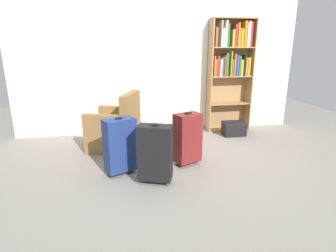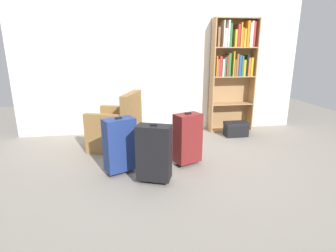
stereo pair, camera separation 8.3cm
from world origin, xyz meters
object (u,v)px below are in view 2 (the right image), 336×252
object	(u,v)px
suitcase_navy_blue	(120,145)
suitcase_black	(154,153)
mug	(148,143)
storage_box	(236,129)
bookshelf	(233,65)
suitcase_dark_red	(188,138)
armchair	(117,129)

from	to	relation	value
suitcase_navy_blue	suitcase_black	bearing A→B (deg)	-38.47
mug	storage_box	distance (m)	1.66
suitcase_navy_blue	storage_box	bearing A→B (deg)	30.67
mug	suitcase_navy_blue	distance (m)	1.09
bookshelf	storage_box	bearing A→B (deg)	-94.07
storage_box	suitcase_dark_red	size ratio (longest dim) A/B	0.56
storage_box	suitcase_dark_red	xyz separation A→B (m)	(-1.16, -1.09, 0.25)
bookshelf	suitcase_dark_red	world-z (taller)	bookshelf
storage_box	suitcase_navy_blue	xyz separation A→B (m)	(-2.07, -1.23, 0.25)
armchair	suitcase_black	bearing A→B (deg)	-70.38
bookshelf	suitcase_navy_blue	bearing A→B (deg)	-142.30
suitcase_dark_red	suitcase_black	distance (m)	0.67
bookshelf	storage_box	distance (m)	1.19
mug	suitcase_dark_red	distance (m)	0.99
bookshelf	storage_box	world-z (taller)	bookshelf
bookshelf	suitcase_navy_blue	xyz separation A→B (m)	(-2.09, -1.62, -0.87)
bookshelf	suitcase_black	size ratio (longest dim) A/B	2.85
bookshelf	suitcase_navy_blue	distance (m)	2.79
mug	suitcase_navy_blue	xyz separation A→B (m)	(-0.43, -0.94, 0.34)
armchair	suitcase_navy_blue	world-z (taller)	armchair
armchair	mug	size ratio (longest dim) A/B	7.50
suitcase_navy_blue	bookshelf	bearing A→B (deg)	37.70
suitcase_navy_blue	mug	bearing A→B (deg)	65.41
storage_box	suitcase_black	distance (m)	2.28
armchair	storage_box	xyz separation A→B (m)	(2.12, 0.28, -0.18)
mug	storage_box	size ratio (longest dim) A/B	0.29
mug	suitcase_dark_red	bearing A→B (deg)	-59.67
armchair	suitcase_black	distance (m)	1.34
suitcase_dark_red	suitcase_black	world-z (taller)	suitcase_dark_red
suitcase_black	bookshelf	bearing A→B (deg)	48.74
storage_box	suitcase_navy_blue	distance (m)	2.41
storage_box	mug	bearing A→B (deg)	-170.04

